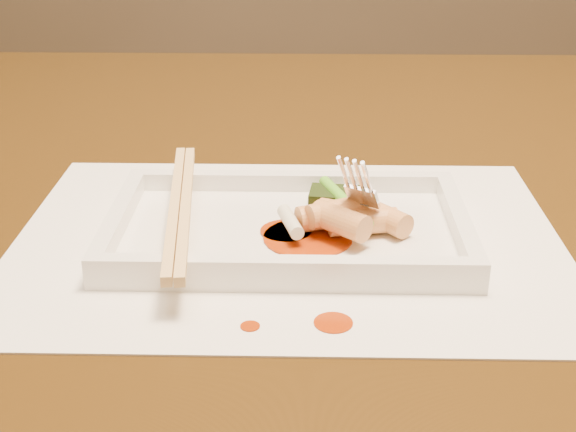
{
  "coord_description": "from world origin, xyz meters",
  "views": [
    {
      "loc": [
        0.02,
        -0.66,
        1.01
      ],
      "look_at": [
        0.01,
        -0.13,
        0.77
      ],
      "focal_mm": 50.0,
      "sensor_mm": 36.0,
      "label": 1
    }
  ],
  "objects_px": {
    "plate_base": "(288,233)",
    "chopstick_a": "(175,206)",
    "fork": "(387,125)",
    "placemat": "(288,239)",
    "table": "(279,273)"
  },
  "relations": [
    {
      "from": "placemat",
      "to": "plate_base",
      "type": "height_order",
      "value": "plate_base"
    },
    {
      "from": "fork",
      "to": "placemat",
      "type": "bearing_deg",
      "value": -165.58
    },
    {
      "from": "placemat",
      "to": "fork",
      "type": "bearing_deg",
      "value": 14.42
    },
    {
      "from": "chopstick_a",
      "to": "fork",
      "type": "xyz_separation_m",
      "value": [
        0.15,
        0.02,
        0.06
      ]
    },
    {
      "from": "placemat",
      "to": "plate_base",
      "type": "xyz_separation_m",
      "value": [
        0.0,
        0.0,
        0.0
      ]
    },
    {
      "from": "table",
      "to": "chopstick_a",
      "type": "bearing_deg",
      "value": -117.98
    },
    {
      "from": "plate_base",
      "to": "chopstick_a",
      "type": "height_order",
      "value": "chopstick_a"
    },
    {
      "from": "table",
      "to": "fork",
      "type": "relative_size",
      "value": 10.0
    },
    {
      "from": "table",
      "to": "plate_base",
      "type": "bearing_deg",
      "value": -85.15
    },
    {
      "from": "plate_base",
      "to": "table",
      "type": "bearing_deg",
      "value": 94.85
    },
    {
      "from": "plate_base",
      "to": "chopstick_a",
      "type": "distance_m",
      "value": 0.08
    },
    {
      "from": "plate_base",
      "to": "fork",
      "type": "relative_size",
      "value": 1.86
    },
    {
      "from": "table",
      "to": "chopstick_a",
      "type": "xyz_separation_m",
      "value": [
        -0.07,
        -0.13,
        0.13
      ]
    },
    {
      "from": "fork",
      "to": "plate_base",
      "type": "bearing_deg",
      "value": -165.58
    },
    {
      "from": "placemat",
      "to": "chopstick_a",
      "type": "xyz_separation_m",
      "value": [
        -0.08,
        0.0,
        0.03
      ]
    }
  ]
}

